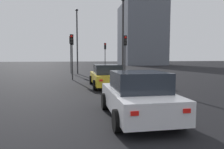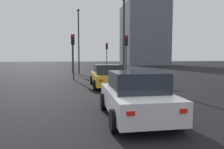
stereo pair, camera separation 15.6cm
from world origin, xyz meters
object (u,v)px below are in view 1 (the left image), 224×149
object	(u,v)px
traffic_light_far_right	(125,48)
street_lamp_far	(77,36)
car_yellow_lead	(107,76)
traffic_light_far_left	(72,47)
traffic_light_near_left	(71,47)
street_lamp_kerbside	(123,32)
car_white_second	(138,96)
traffic_light_near_right	(105,51)

from	to	relation	value
traffic_light_far_right	street_lamp_far	bearing A→B (deg)	-147.10
car_yellow_lead	traffic_light_far_left	world-z (taller)	traffic_light_far_left
traffic_light_near_left	street_lamp_far	world-z (taller)	street_lamp_far
traffic_light_far_left	street_lamp_kerbside	size ratio (longest dim) A/B	0.59
car_white_second	street_lamp_kerbside	xyz separation A→B (m)	(9.86, -1.65, 3.25)
traffic_light_far_left	car_white_second	bearing A→B (deg)	19.87
traffic_light_near_left	traffic_light_near_right	world-z (taller)	traffic_light_near_left
traffic_light_near_right	street_lamp_kerbside	distance (m)	13.10
car_yellow_lead	traffic_light_near_right	bearing A→B (deg)	-8.28
traffic_light_near_right	traffic_light_far_left	distance (m)	11.86
car_white_second	car_yellow_lead	bearing A→B (deg)	-0.28
traffic_light_near_right	street_lamp_kerbside	world-z (taller)	street_lamp_kerbside
traffic_light_far_right	street_lamp_far	world-z (taller)	street_lamp_far
street_lamp_kerbside	street_lamp_far	distance (m)	9.21
traffic_light_far_right	street_lamp_far	distance (m)	7.88
car_white_second	traffic_light_near_right	bearing A→B (deg)	-5.38
car_white_second	street_lamp_kerbside	size ratio (longest dim) A/B	0.60
car_yellow_lead	street_lamp_far	bearing A→B (deg)	9.08
traffic_light_far_right	street_lamp_kerbside	size ratio (longest dim) A/B	0.59
car_yellow_lead	street_lamp_kerbside	world-z (taller)	street_lamp_kerbside
traffic_light_near_left	traffic_light_near_right	distance (m)	6.16
car_yellow_lead	car_white_second	size ratio (longest dim) A/B	1.15
car_white_second	street_lamp_far	xyz separation A→B (m)	(18.29, 2.03, 3.69)
traffic_light_near_left	traffic_light_far_right	xyz separation A→B (m)	(-7.07, -5.13, -0.36)
car_white_second	traffic_light_far_left	world-z (taller)	traffic_light_far_left
traffic_light_near_right	street_lamp_kerbside	size ratio (longest dim) A/B	0.59
car_yellow_lead	traffic_light_near_right	world-z (taller)	traffic_light_near_right
street_lamp_kerbside	street_lamp_far	xyz separation A→B (m)	(8.43, 3.68, 0.44)
street_lamp_kerbside	traffic_light_far_left	bearing A→B (deg)	63.82
traffic_light_far_left	street_lamp_kerbside	world-z (taller)	street_lamp_kerbside
car_white_second	traffic_light_near_left	bearing A→B (deg)	7.82
traffic_light_near_left	car_white_second	bearing A→B (deg)	5.63
traffic_light_far_right	car_white_second	bearing A→B (deg)	-12.23
car_white_second	street_lamp_far	size ratio (longest dim) A/B	0.53
traffic_light_far_right	street_lamp_kerbside	world-z (taller)	street_lamp_kerbside
car_white_second	traffic_light_near_right	xyz separation A→B (m)	(22.91, -1.90, 2.12)
traffic_light_far_right	street_lamp_far	size ratio (longest dim) A/B	0.52
street_lamp_kerbside	traffic_light_far_right	bearing A→B (deg)	-17.80
car_yellow_lead	street_lamp_far	size ratio (longest dim) A/B	0.61
traffic_light_far_left	street_lamp_far	world-z (taller)	street_lamp_far
traffic_light_near_left	street_lamp_far	size ratio (longest dim) A/B	0.59
street_lamp_far	car_yellow_lead	bearing A→B (deg)	-169.75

